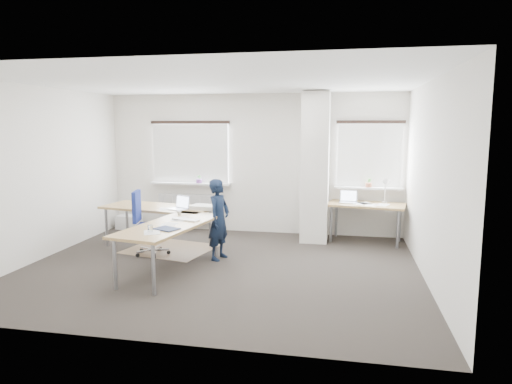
% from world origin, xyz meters
% --- Properties ---
extents(ground, '(6.00, 6.00, 0.00)m').
position_xyz_m(ground, '(0.00, 0.00, 0.00)').
color(ground, '#2A2622').
rests_on(ground, ground).
extents(room_shell, '(6.04, 5.04, 2.82)m').
position_xyz_m(room_shell, '(0.18, 0.45, 1.75)').
color(room_shell, silver).
rests_on(room_shell, ground).
extents(floor_mat, '(1.63, 1.47, 0.01)m').
position_xyz_m(floor_mat, '(-1.16, 0.87, 0.00)').
color(floor_mat, '#866849').
rests_on(floor_mat, ground).
extents(white_crate, '(0.52, 0.39, 0.29)m').
position_xyz_m(white_crate, '(-2.63, 2.25, 0.14)').
color(white_crate, white).
rests_on(white_crate, ground).
extents(desk_main, '(2.40, 2.98, 0.96)m').
position_xyz_m(desk_main, '(-1.00, 0.34, 0.69)').
color(desk_main, olive).
rests_on(desk_main, ground).
extents(desk_side, '(1.50, 0.93, 1.22)m').
position_xyz_m(desk_side, '(2.25, 2.06, 0.69)').
color(desk_side, olive).
rests_on(desk_side, ground).
extents(task_chair, '(0.61, 0.59, 1.09)m').
position_xyz_m(task_chair, '(-1.36, 0.47, 0.30)').
color(task_chair, navy).
rests_on(task_chair, ground).
extents(person, '(0.42, 0.54, 1.32)m').
position_xyz_m(person, '(-0.14, 0.46, 0.66)').
color(person, black).
rests_on(person, ground).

